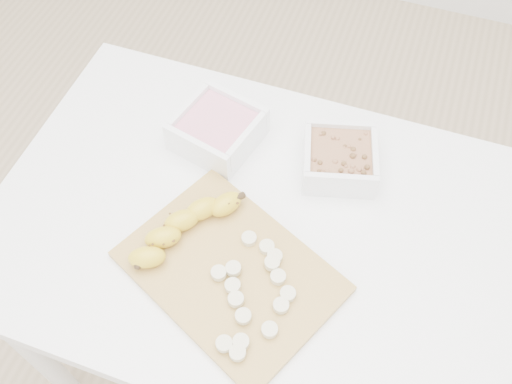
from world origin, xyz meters
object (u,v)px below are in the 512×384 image
(cutting_board, at_px, (230,271))
(bowl_yogurt, at_px, (217,129))
(table, at_px, (251,245))
(bowl_granola, at_px, (340,159))
(banana, at_px, (183,229))

(cutting_board, bearing_deg, bowl_yogurt, 115.57)
(table, relative_size, bowl_yogurt, 5.36)
(cutting_board, bearing_deg, bowl_granola, 67.16)
(cutting_board, xyz_separation_m, banana, (-0.11, 0.04, 0.03))
(bowl_yogurt, relative_size, bowl_granola, 1.07)
(table, height_order, bowl_granola, bowl_granola)
(bowl_granola, height_order, banana, bowl_granola)
(cutting_board, distance_m, banana, 0.12)
(bowl_yogurt, height_order, bowl_granola, bowl_yogurt)
(banana, bearing_deg, bowl_granola, 90.47)
(bowl_yogurt, xyz_separation_m, cutting_board, (0.13, -0.28, -0.03))
(table, relative_size, bowl_granola, 5.74)
(table, relative_size, cutting_board, 2.72)
(bowl_granola, relative_size, banana, 0.76)
(bowl_yogurt, bearing_deg, banana, -83.83)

